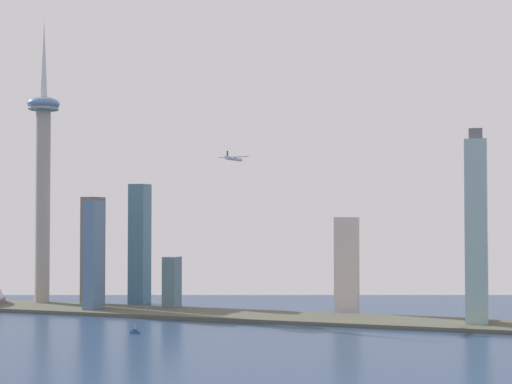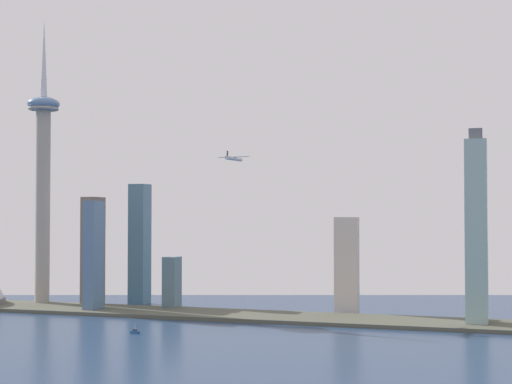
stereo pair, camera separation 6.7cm
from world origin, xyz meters
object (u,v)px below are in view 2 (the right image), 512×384
object	(u,v)px
skyscraper_5	(94,256)
skyscraper_2	(347,265)
boat_4	(135,332)
airplane	(234,159)
skyscraper_0	(476,231)
skyscraper_1	(172,283)
observation_tower	(43,168)
skyscraper_4	(140,244)
skyscraper_6	(93,251)

from	to	relation	value
skyscraper_5	skyscraper_2	bearing A→B (deg)	15.05
boat_4	airplane	bearing A→B (deg)	84.56
skyscraper_0	skyscraper_1	size ratio (longest dim) A/B	3.18
observation_tower	airplane	distance (m)	237.32
skyscraper_4	skyscraper_5	size ratio (longest dim) A/B	1.17
skyscraper_2	skyscraper_5	size ratio (longest dim) A/B	0.85
skyscraper_5	observation_tower	bearing A→B (deg)	156.40
observation_tower	skyscraper_0	size ratio (longest dim) A/B	1.79
skyscraper_1	airplane	size ratio (longest dim) A/B	1.63
skyscraper_4	skyscraper_6	bearing A→B (deg)	-141.53
skyscraper_2	skyscraper_4	xyz separation A→B (m)	(-245.59, 15.33, 18.98)
skyscraper_2	skyscraper_6	distance (m)	288.45
skyscraper_1	boat_4	size ratio (longest dim) A/B	6.11
skyscraper_1	skyscraper_5	bearing A→B (deg)	-147.86
observation_tower	skyscraper_6	world-z (taller)	observation_tower
airplane	skyscraper_6	bearing A→B (deg)	88.06
skyscraper_0	boat_4	world-z (taller)	skyscraper_0
skyscraper_0	skyscraper_2	size ratio (longest dim) A/B	1.82
skyscraper_0	skyscraper_5	distance (m)	391.49
skyscraper_2	skyscraper_0	bearing A→B (deg)	-22.69
skyscraper_4	observation_tower	bearing A→B (deg)	-154.90
skyscraper_5	boat_4	distance (m)	172.03
observation_tower	skyscraper_4	xyz separation A→B (m)	(99.38, 46.56, -87.50)
skyscraper_1	skyscraper_4	distance (m)	81.72
skyscraper_4	boat_4	xyz separation A→B (m)	(96.51, -204.95, -67.74)
skyscraper_2	skyscraper_5	world-z (taller)	skyscraper_5
skyscraper_4	airplane	xyz separation A→B (m)	(137.40, -61.97, 91.85)
skyscraper_5	skyscraper_6	size ratio (longest dim) A/B	0.96
observation_tower	skyscraper_2	bearing A→B (deg)	5.17
observation_tower	skyscraper_1	size ratio (longest dim) A/B	5.70
skyscraper_2	skyscraper_4	world-z (taller)	skyscraper_4
skyscraper_0	skyscraper_4	world-z (taller)	skyscraper_0
skyscraper_2	airplane	size ratio (longest dim) A/B	2.85
skyscraper_2	boat_4	bearing A→B (deg)	-128.18
skyscraper_6	skyscraper_5	bearing A→B (deg)	-59.77
skyscraper_1	skyscraper_5	distance (m)	88.77
skyscraper_1	skyscraper_6	distance (m)	105.96
skyscraper_4	skyscraper_6	size ratio (longest dim) A/B	1.12
boat_4	skyscraper_0	bearing A→B (deg)	36.02
skyscraper_6	observation_tower	bearing A→B (deg)	-167.09
airplane	skyscraper_2	bearing A→B (deg)	-59.58
skyscraper_1	skyscraper_0	bearing A→B (deg)	-5.44
skyscraper_6	boat_4	distance (m)	228.54
skyscraper_2	skyscraper_5	distance (m)	267.10
skyscraper_4	airplane	world-z (taller)	airplane
observation_tower	airplane	size ratio (longest dim) A/B	9.27
boat_4	skyscraper_6	bearing A→B (deg)	139.45
airplane	skyscraper_0	bearing A→B (deg)	-84.97
skyscraper_5	airplane	size ratio (longest dim) A/B	3.34
observation_tower	skyscraper_4	bearing A→B (deg)	25.10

